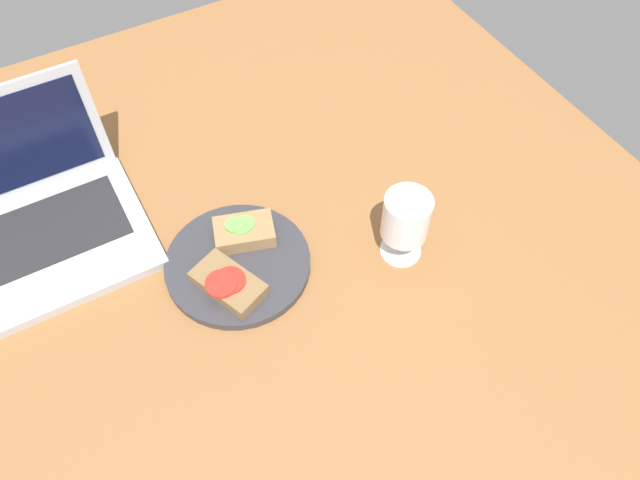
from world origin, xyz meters
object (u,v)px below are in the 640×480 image
at_px(sandwich_with_tomato, 228,283).
at_px(wine_glass, 406,220).
at_px(sandwich_with_cucumber, 244,231).
at_px(laptop, 33,217).
at_px(plate, 238,264).

distance_m(sandwich_with_tomato, wine_glass, 0.28).
xyz_separation_m(sandwich_with_cucumber, laptop, (-0.28, 0.18, 0.01)).
relative_size(plate, wine_glass, 1.81).
distance_m(sandwich_with_cucumber, laptop, 0.34).
bearing_deg(wine_glass, laptop, 147.22).
bearing_deg(wine_glass, plate, 157.49).
distance_m(plate, wine_glass, 0.27).
bearing_deg(sandwich_with_cucumber, laptop, 147.48).
relative_size(sandwich_with_cucumber, wine_glass, 0.86).
bearing_deg(plate, sandwich_with_cucumber, 51.03).
bearing_deg(wine_glass, sandwich_with_tomato, 167.18).
relative_size(sandwich_with_cucumber, laptop, 0.33).
bearing_deg(laptop, wine_glass, -32.78).
xyz_separation_m(plate, sandwich_with_cucumber, (0.03, 0.04, 0.02)).
height_order(sandwich_with_cucumber, wine_glass, wine_glass).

